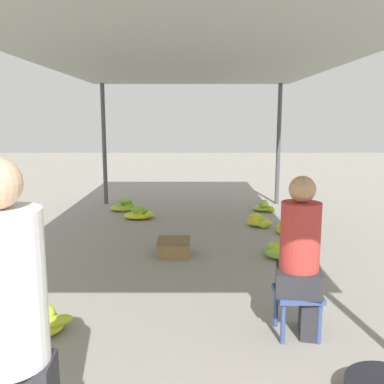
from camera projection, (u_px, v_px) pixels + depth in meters
canopy_post_back_left at (105, 145)px, 8.30m from camera, size 0.08×0.08×2.33m
canopy_post_back_right at (280, 145)px, 8.29m from camera, size 0.08×0.08×2.33m
canopy_tarp at (192, 55)px, 4.67m from camera, size 3.79×7.35×0.04m
vendor_foreground at (9, 342)px, 1.69m from camera, size 0.35×0.35×1.54m
stool at (299, 300)px, 3.30m from camera, size 0.34×0.34×0.36m
vendor_seated at (303, 256)px, 3.25m from camera, size 0.40×0.40×1.26m
banana_pile_left_0 at (33, 322)px, 3.37m from camera, size 0.61×0.46×0.23m
banana_pile_left_1 at (142, 213)px, 7.25m from camera, size 0.51×0.44×0.22m
banana_pile_left_2 at (125, 206)px, 7.87m from camera, size 0.47×0.54×0.23m
banana_pile_right_0 at (282, 251)px, 5.25m from camera, size 0.46×0.48×0.18m
banana_pile_right_1 at (261, 221)px, 6.74m from camera, size 0.41×0.53×0.19m
banana_pile_right_2 at (291, 230)px, 6.23m from camera, size 0.41×0.46×0.17m
banana_pile_right_3 at (265, 207)px, 7.81m from camera, size 0.41×0.54×0.21m
crate_near at (175, 247)px, 5.31m from camera, size 0.40×0.40×0.19m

